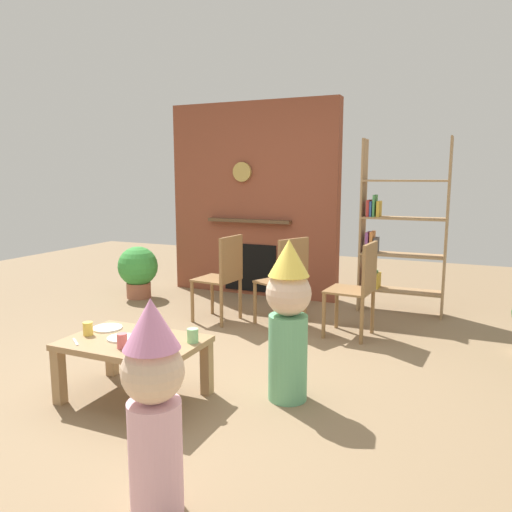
% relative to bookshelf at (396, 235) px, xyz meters
% --- Properties ---
extents(ground_plane, '(12.00, 12.00, 0.00)m').
position_rel_bookshelf_xyz_m(ground_plane, '(-0.94, -2.40, -0.86)').
color(ground_plane, '#846B4C').
extents(brick_fireplace_feature, '(2.20, 0.28, 2.40)m').
position_rel_bookshelf_xyz_m(brick_fireplace_feature, '(-1.79, 0.20, 0.33)').
color(brick_fireplace_feature, brown).
rests_on(brick_fireplace_feature, ground_plane).
extents(bookshelf, '(0.90, 0.28, 1.90)m').
position_rel_bookshelf_xyz_m(bookshelf, '(0.00, 0.00, 0.00)').
color(bookshelf, '#9E7A51').
rests_on(bookshelf, ground_plane).
extents(coffee_table, '(0.91, 0.61, 0.41)m').
position_rel_bookshelf_xyz_m(coffee_table, '(-1.28, -2.93, -0.52)').
color(coffee_table, '#9E7A51').
rests_on(coffee_table, ground_plane).
extents(paper_cup_near_left, '(0.07, 0.07, 0.09)m').
position_rel_bookshelf_xyz_m(paper_cup_near_left, '(-1.63, -2.97, -0.40)').
color(paper_cup_near_left, '#F2CC4C').
rests_on(paper_cup_near_left, coffee_table).
extents(paper_cup_near_right, '(0.07, 0.07, 0.09)m').
position_rel_bookshelf_xyz_m(paper_cup_near_right, '(-1.20, -2.78, -0.40)').
color(paper_cup_near_right, '#8CD18C').
rests_on(paper_cup_near_right, coffee_table).
extents(paper_cup_center, '(0.06, 0.06, 0.09)m').
position_rel_bookshelf_xyz_m(paper_cup_center, '(-1.02, -3.12, -0.40)').
color(paper_cup_center, silver).
rests_on(paper_cup_center, coffee_table).
extents(paper_cup_far_left, '(0.07, 0.07, 0.10)m').
position_rel_bookshelf_xyz_m(paper_cup_far_left, '(-1.24, -3.09, -0.40)').
color(paper_cup_far_left, '#E5666B').
rests_on(paper_cup_far_left, coffee_table).
extents(paper_cup_far_right, '(0.08, 0.08, 0.09)m').
position_rel_bookshelf_xyz_m(paper_cup_far_right, '(-0.89, -2.81, -0.40)').
color(paper_cup_far_right, '#8CD18C').
rests_on(paper_cup_far_right, coffee_table).
extents(paper_plate_front, '(0.19, 0.19, 0.01)m').
position_rel_bookshelf_xyz_m(paper_plate_front, '(-1.37, -2.94, -0.44)').
color(paper_plate_front, white).
rests_on(paper_plate_front, coffee_table).
extents(paper_plate_rear, '(0.21, 0.21, 0.01)m').
position_rel_bookshelf_xyz_m(paper_plate_rear, '(-1.60, -2.81, -0.44)').
color(paper_plate_rear, white).
rests_on(paper_plate_rear, coffee_table).
extents(birthday_cake_slice, '(0.10, 0.10, 0.08)m').
position_rel_bookshelf_xyz_m(birthday_cake_slice, '(-0.99, -2.97, -0.41)').
color(birthday_cake_slice, '#EAC68C').
rests_on(birthday_cake_slice, coffee_table).
extents(table_fork, '(0.13, 0.10, 0.01)m').
position_rel_bookshelf_xyz_m(table_fork, '(-1.60, -3.12, -0.45)').
color(table_fork, silver).
rests_on(table_fork, coffee_table).
extents(child_with_cone_hat, '(0.27, 0.27, 0.99)m').
position_rel_bookshelf_xyz_m(child_with_cone_hat, '(-0.47, -3.84, -0.34)').
color(child_with_cone_hat, '#EAB2C6').
rests_on(child_with_cone_hat, ground_plane).
extents(child_in_pink, '(0.30, 0.30, 1.09)m').
position_rel_bookshelf_xyz_m(child_in_pink, '(-0.33, -2.52, -0.28)').
color(child_in_pink, '#66B27F').
rests_on(child_in_pink, ground_plane).
extents(dining_chair_left, '(0.44, 0.44, 0.90)m').
position_rel_bookshelf_xyz_m(dining_chair_left, '(-1.55, -1.08, -0.35)').
color(dining_chair_left, olive).
rests_on(dining_chair_left, ground_plane).
extents(dining_chair_middle, '(0.53, 0.53, 0.90)m').
position_rel_bookshelf_xyz_m(dining_chair_middle, '(-0.91, -0.97, -0.35)').
color(dining_chair_middle, olive).
rests_on(dining_chair_middle, ground_plane).
extents(dining_chair_right, '(0.43, 0.43, 0.90)m').
position_rel_bookshelf_xyz_m(dining_chair_right, '(-0.17, -1.03, -0.35)').
color(dining_chair_right, olive).
rests_on(dining_chair_right, ground_plane).
extents(potted_plant_short, '(0.49, 0.49, 0.64)m').
position_rel_bookshelf_xyz_m(potted_plant_short, '(-3.00, -0.60, -0.50)').
color(potted_plant_short, '#9E5B42').
rests_on(potted_plant_short, ground_plane).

